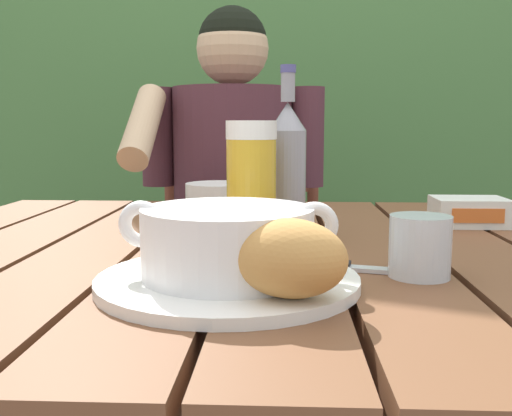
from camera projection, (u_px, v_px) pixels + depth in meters
name	position (u px, v px, depth m)	size (l,w,h in m)	color
dining_table	(280.00, 310.00, 0.84)	(1.19, 0.96, 0.75)	brown
hedge_backdrop	(250.00, 44.00, 2.64)	(3.21, 0.99, 3.05)	#46723B
chair_near_diner	(237.00, 275.00, 1.78)	(0.50, 0.43, 0.92)	brown
person_eating	(230.00, 200.00, 1.55)	(0.48, 0.47, 1.22)	#502932
serving_plate	(225.00, 281.00, 0.62)	(0.28, 0.28, 0.01)	white
soup_bowl	(224.00, 240.00, 0.61)	(0.23, 0.18, 0.08)	white
bread_roll	(285.00, 258.00, 0.54)	(0.13, 0.12, 0.07)	#C58A45
beer_glass	(249.00, 182.00, 0.84)	(0.07, 0.07, 0.18)	gold
beer_bottle	(285.00, 166.00, 0.90)	(0.06, 0.06, 0.26)	gray
water_glass_small	(417.00, 246.00, 0.65)	(0.07, 0.07, 0.07)	silver
butter_tub	(467.00, 212.00, 0.99)	(0.12, 0.09, 0.05)	white
table_knife	(345.00, 267.00, 0.69)	(0.15, 0.05, 0.01)	silver
diner_bowl	(216.00, 195.00, 1.21)	(0.13, 0.13, 0.05)	white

